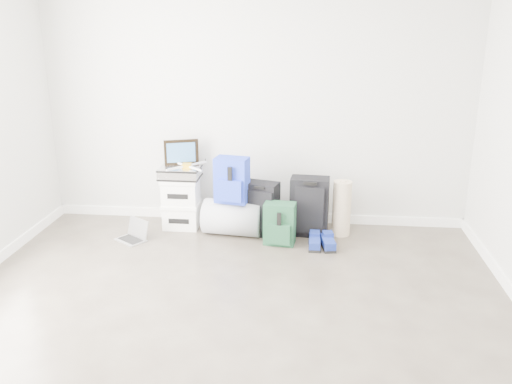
# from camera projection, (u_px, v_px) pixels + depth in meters

# --- Properties ---
(ground) EXTENTS (5.00, 5.00, 0.00)m
(ground) POSITION_uv_depth(u_px,v_px,m) (218.00, 350.00, 3.69)
(ground) COLOR #3A322A
(ground) RESTS_ON ground
(room_envelope) EXTENTS (4.52, 5.02, 2.71)m
(room_envelope) POSITION_uv_depth(u_px,v_px,m) (212.00, 96.00, 3.18)
(room_envelope) COLOR beige
(room_envelope) RESTS_ON ground
(boxes_stack) EXTENTS (0.39, 0.31, 0.55)m
(boxes_stack) POSITION_uv_depth(u_px,v_px,m) (181.00, 203.00, 5.77)
(boxes_stack) COLOR white
(boxes_stack) RESTS_ON ground
(briefcase) EXTENTS (0.42, 0.31, 0.12)m
(briefcase) POSITION_uv_depth(u_px,v_px,m) (180.00, 173.00, 5.67)
(briefcase) COLOR #B2B2B7
(briefcase) RESTS_ON boxes_stack
(painting) EXTENTS (0.35, 0.14, 0.27)m
(painting) POSITION_uv_depth(u_px,v_px,m) (181.00, 152.00, 5.70)
(painting) COLOR black
(painting) RESTS_ON briefcase
(drone) EXTENTS (0.39, 0.39, 0.05)m
(drone) POSITION_uv_depth(u_px,v_px,m) (187.00, 166.00, 5.62)
(drone) COLOR gold
(drone) RESTS_ON briefcase
(duffel_bag) EXTENTS (0.63, 0.44, 0.37)m
(duffel_bag) POSITION_uv_depth(u_px,v_px,m) (233.00, 218.00, 5.60)
(duffel_bag) COLOR #94979C
(duffel_bag) RESTS_ON ground
(blue_backpack) EXTENTS (0.36, 0.29, 0.46)m
(blue_backpack) POSITION_uv_depth(u_px,v_px,m) (232.00, 181.00, 5.45)
(blue_backpack) COLOR #1A3CAC
(blue_backpack) RESTS_ON duffel_bag
(large_suitcase) EXTENTS (0.40, 0.32, 0.56)m
(large_suitcase) POSITION_uv_depth(u_px,v_px,m) (260.00, 209.00, 5.57)
(large_suitcase) COLOR black
(large_suitcase) RESTS_ON ground
(green_backpack) EXTENTS (0.32, 0.25, 0.43)m
(green_backpack) POSITION_uv_depth(u_px,v_px,m) (280.00, 225.00, 5.36)
(green_backpack) COLOR #163D27
(green_backpack) RESTS_ON ground
(carry_on) EXTENTS (0.40, 0.28, 0.61)m
(carry_on) POSITION_uv_depth(u_px,v_px,m) (309.00, 207.00, 5.56)
(carry_on) COLOR black
(carry_on) RESTS_ON ground
(shoes) EXTENTS (0.27, 0.31, 0.10)m
(shoes) POSITION_uv_depth(u_px,v_px,m) (321.00, 243.00, 5.32)
(shoes) COLOR black
(shoes) RESTS_ON ground
(rolled_rug) EXTENTS (0.19, 0.19, 0.58)m
(rolled_rug) POSITION_uv_depth(u_px,v_px,m) (342.00, 208.00, 5.57)
(rolled_rug) COLOR tan
(rolled_rug) RESTS_ON ground
(laptop) EXTENTS (0.36, 0.34, 0.21)m
(laptop) POSITION_uv_depth(u_px,v_px,m) (134.00, 235.00, 5.50)
(laptop) COLOR silver
(laptop) RESTS_ON ground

